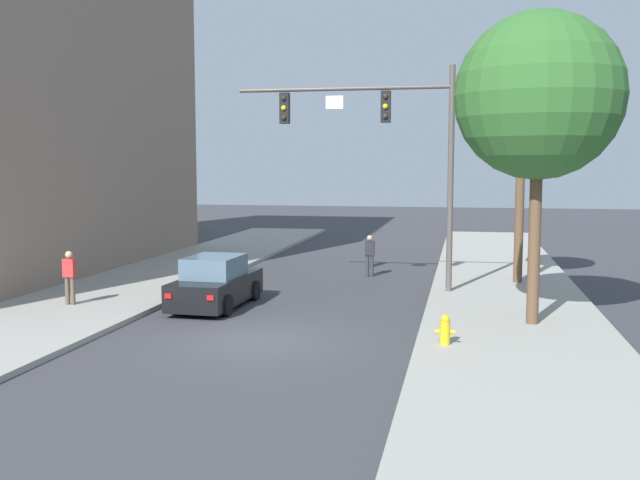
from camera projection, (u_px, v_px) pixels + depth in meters
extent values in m
plane|color=#38383D|center=(256.00, 340.00, 18.34)|extent=(120.00, 120.00, 0.00)
cube|color=#99968E|center=(24.00, 326.00, 19.61)|extent=(5.00, 60.00, 0.15)
cube|color=#99968E|center=(523.00, 350.00, 17.06)|extent=(5.00, 60.00, 0.15)
cylinder|color=#514C47|center=(451.00, 180.00, 24.21)|extent=(0.20, 0.20, 7.50)
cylinder|color=#514C47|center=(343.00, 89.00, 24.61)|extent=(7.27, 0.14, 0.14)
cube|color=black|center=(386.00, 107.00, 24.39)|extent=(0.32, 0.28, 1.05)
sphere|color=#2D2823|center=(385.00, 96.00, 24.21)|extent=(0.18, 0.18, 0.18)
sphere|color=yellow|center=(385.00, 106.00, 24.24)|extent=(0.18, 0.18, 0.18)
sphere|color=#2D2823|center=(385.00, 116.00, 24.27)|extent=(0.18, 0.18, 0.18)
cube|color=black|center=(285.00, 108.00, 25.07)|extent=(0.32, 0.28, 1.05)
sphere|color=#2D2823|center=(284.00, 98.00, 24.89)|extent=(0.18, 0.18, 0.18)
sphere|color=yellow|center=(284.00, 108.00, 24.92)|extent=(0.18, 0.18, 0.18)
sphere|color=#2D2823|center=(284.00, 118.00, 24.96)|extent=(0.18, 0.18, 0.18)
cube|color=white|center=(334.00, 102.00, 24.69)|extent=(0.60, 0.03, 0.44)
cube|color=black|center=(216.00, 289.00, 22.58)|extent=(1.82, 4.25, 0.80)
cube|color=slate|center=(214.00, 266.00, 22.36)|extent=(1.56, 2.04, 0.64)
cylinder|color=black|center=(208.00, 289.00, 24.05)|extent=(0.24, 0.65, 0.64)
cylinder|color=black|center=(254.00, 290.00, 23.69)|extent=(0.24, 0.65, 0.64)
cylinder|color=black|center=(175.00, 303.00, 21.52)|extent=(0.24, 0.65, 0.64)
cylinder|color=black|center=(226.00, 305.00, 21.16)|extent=(0.24, 0.65, 0.64)
cube|color=red|center=(168.00, 296.00, 20.66)|extent=(0.20, 0.05, 0.14)
cube|color=red|center=(210.00, 298.00, 20.37)|extent=(0.20, 0.05, 0.14)
cylinder|color=brown|center=(67.00, 291.00, 22.17)|extent=(0.14, 0.14, 0.85)
cylinder|color=brown|center=(73.00, 291.00, 22.14)|extent=(0.14, 0.14, 0.85)
cube|color=#B72D2D|center=(69.00, 268.00, 22.08)|extent=(0.36, 0.22, 0.56)
sphere|color=tan|center=(69.00, 255.00, 22.04)|extent=(0.22, 0.22, 0.22)
cylinder|color=#333338|center=(367.00, 266.00, 28.74)|extent=(0.14, 0.14, 0.85)
cylinder|color=#333338|center=(372.00, 266.00, 28.70)|extent=(0.14, 0.14, 0.85)
cube|color=#26262D|center=(370.00, 248.00, 28.65)|extent=(0.36, 0.22, 0.56)
sphere|color=tan|center=(370.00, 238.00, 28.61)|extent=(0.22, 0.22, 0.22)
cylinder|color=gold|center=(445.00, 333.00, 17.22)|extent=(0.24, 0.24, 0.55)
sphere|color=gold|center=(445.00, 319.00, 17.19)|extent=(0.22, 0.22, 0.22)
cylinder|color=gold|center=(437.00, 331.00, 17.25)|extent=(0.12, 0.09, 0.09)
cylinder|color=gold|center=(453.00, 332.00, 17.18)|extent=(0.12, 0.09, 0.09)
cylinder|color=brown|center=(534.00, 242.00, 19.32)|extent=(0.32, 0.32, 4.38)
sphere|color=#2D6028|center=(539.00, 96.00, 18.93)|extent=(4.37, 4.37, 4.37)
cylinder|color=brown|center=(519.00, 214.00, 26.19)|extent=(0.32, 0.32, 4.98)
sphere|color=#2D6028|center=(522.00, 113.00, 25.83)|extent=(2.89, 2.89, 2.89)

